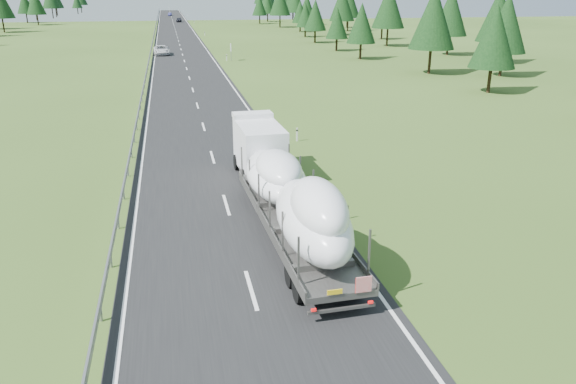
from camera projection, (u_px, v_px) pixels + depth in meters
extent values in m
cube|color=black|center=(181.00, 49.00, 104.78)|extent=(10.00, 400.00, 0.02)
cube|color=slate|center=(152.00, 46.00, 103.56)|extent=(0.08, 400.00, 0.32)
cube|color=silver|center=(297.00, 135.00, 41.49)|extent=(0.12, 0.07, 1.00)
cube|color=black|center=(297.00, 130.00, 41.38)|extent=(0.13, 0.08, 0.12)
cube|color=silver|center=(227.00, 58.00, 87.47)|extent=(0.12, 0.07, 1.00)
cube|color=black|center=(227.00, 55.00, 87.36)|extent=(0.13, 0.08, 0.12)
cube|color=silver|center=(205.00, 34.00, 133.46)|extent=(0.12, 0.07, 1.00)
cube|color=black|center=(205.00, 32.00, 133.35)|extent=(0.13, 0.08, 0.12)
cube|color=silver|center=(194.00, 22.00, 179.44)|extent=(0.12, 0.07, 1.00)
cube|color=black|center=(194.00, 21.00, 179.33)|extent=(0.13, 0.08, 0.12)
cube|color=silver|center=(188.00, 15.00, 225.43)|extent=(0.12, 0.07, 1.00)
cube|color=black|center=(188.00, 14.00, 225.32)|extent=(0.13, 0.08, 0.12)
cube|color=silver|center=(184.00, 10.00, 271.41)|extent=(0.12, 0.07, 1.00)
cube|color=black|center=(184.00, 10.00, 271.30)|extent=(0.13, 0.08, 0.12)
cube|color=silver|center=(181.00, 7.00, 317.39)|extent=(0.12, 0.07, 1.00)
cube|color=black|center=(181.00, 7.00, 317.28)|extent=(0.13, 0.08, 0.12)
cylinder|color=slate|center=(231.00, 54.00, 87.44)|extent=(0.08, 0.08, 2.00)
cube|color=silver|center=(231.00, 48.00, 87.09)|extent=(0.05, 0.90, 1.20)
cylinder|color=black|center=(501.00, 62.00, 71.71)|extent=(0.36, 0.36, 3.51)
cone|color=black|center=(506.00, 23.00, 70.04)|extent=(5.45, 5.45, 7.30)
cylinder|color=black|center=(494.00, 50.00, 84.34)|extent=(0.36, 0.36, 3.77)
cone|color=black|center=(498.00, 14.00, 82.55)|extent=(5.86, 5.86, 7.85)
cylinder|color=black|center=(448.00, 44.00, 94.58)|extent=(0.36, 0.36, 3.75)
cone|color=black|center=(451.00, 11.00, 92.80)|extent=(5.84, 5.84, 7.82)
cylinder|color=black|center=(387.00, 36.00, 109.11)|extent=(0.36, 0.36, 4.03)
cone|color=black|center=(389.00, 5.00, 107.19)|extent=(6.27, 6.27, 8.40)
cylinder|color=black|center=(382.00, 32.00, 124.15)|extent=(0.36, 0.36, 2.99)
cone|color=black|center=(383.00, 13.00, 122.73)|extent=(4.65, 4.65, 6.23)
cylinder|color=black|center=(341.00, 27.00, 135.19)|extent=(0.36, 0.36, 3.90)
cone|color=black|center=(342.00, 3.00, 133.33)|extent=(6.06, 6.06, 8.12)
cylinder|color=black|center=(348.00, 23.00, 147.53)|extent=(0.36, 0.36, 4.03)
cone|color=black|center=(349.00, 1.00, 145.62)|extent=(6.26, 6.26, 8.39)
cylinder|color=black|center=(347.00, 21.00, 160.83)|extent=(0.36, 0.36, 3.38)
cone|color=black|center=(348.00, 4.00, 159.23)|extent=(5.25, 5.25, 7.04)
cylinder|color=black|center=(307.00, 20.00, 172.02)|extent=(0.36, 0.36, 3.12)
cone|color=black|center=(307.00, 5.00, 170.53)|extent=(4.85, 4.85, 6.50)
cylinder|color=black|center=(296.00, 16.00, 187.47)|extent=(0.36, 0.36, 3.74)
cone|color=black|center=(296.00, 0.00, 185.70)|extent=(5.82, 5.82, 7.79)
cylinder|color=black|center=(293.00, 16.00, 200.68)|extent=(0.36, 0.36, 2.92)
cone|color=black|center=(293.00, 4.00, 199.29)|extent=(4.54, 4.54, 6.08)
cylinder|color=black|center=(293.00, 12.00, 214.51)|extent=(0.36, 0.36, 4.21)
cylinder|color=black|center=(286.00, 11.00, 227.42)|extent=(0.36, 0.36, 4.14)
cylinder|color=black|center=(268.00, 10.00, 234.54)|extent=(0.36, 0.36, 3.98)
cylinder|color=black|center=(278.00, 10.00, 248.86)|extent=(0.36, 0.36, 3.53)
cylinder|color=black|center=(269.00, 8.00, 262.33)|extent=(0.36, 0.36, 4.14)
cylinder|color=black|center=(261.00, 7.00, 274.17)|extent=(0.36, 0.36, 4.20)
cylinder|color=black|center=(490.00, 78.00, 60.42)|extent=(0.36, 0.36, 3.15)
cone|color=black|center=(495.00, 36.00, 58.92)|extent=(4.89, 4.89, 6.55)
cylinder|color=black|center=(430.00, 59.00, 73.78)|extent=(0.36, 0.36, 3.81)
cone|color=black|center=(433.00, 17.00, 71.98)|extent=(5.92, 5.92, 7.93)
cylinder|color=black|center=(360.00, 50.00, 89.16)|extent=(0.36, 0.36, 2.95)
cone|color=black|center=(362.00, 23.00, 87.75)|extent=(4.59, 4.59, 6.15)
cylinder|color=black|center=(337.00, 44.00, 101.07)|extent=(0.36, 0.36, 2.58)
cone|color=black|center=(337.00, 23.00, 99.85)|extent=(4.01, 4.01, 5.37)
cylinder|color=black|center=(315.00, 36.00, 115.97)|extent=(0.36, 0.36, 2.95)
cone|color=black|center=(315.00, 15.00, 114.57)|extent=(4.58, 4.58, 6.14)
cylinder|color=black|center=(305.00, 31.00, 129.94)|extent=(0.36, 0.36, 2.65)
cone|color=black|center=(305.00, 14.00, 128.68)|extent=(4.12, 4.12, 5.52)
cylinder|color=black|center=(300.00, 27.00, 144.98)|extent=(0.36, 0.36, 2.69)
cone|color=black|center=(300.00, 11.00, 143.70)|extent=(4.18, 4.18, 5.59)
cylinder|color=black|center=(280.00, 20.00, 161.68)|extent=(0.36, 0.36, 3.94)
cone|color=black|center=(280.00, 0.00, 159.81)|extent=(6.13, 6.13, 8.21)
cylinder|color=black|center=(260.00, 19.00, 177.68)|extent=(0.36, 0.36, 3.02)
cone|color=black|center=(259.00, 5.00, 176.24)|extent=(4.69, 4.69, 6.28)
cylinder|color=black|center=(268.00, 17.00, 189.50)|extent=(0.36, 0.36, 3.08)
cone|color=black|center=(267.00, 4.00, 188.04)|extent=(4.79, 4.79, 6.42)
cylinder|color=black|center=(3.00, 24.00, 143.04)|extent=(0.36, 0.36, 4.13)
cylinder|color=black|center=(38.00, 19.00, 171.86)|extent=(0.36, 0.36, 3.65)
cone|color=black|center=(35.00, 1.00, 170.13)|extent=(5.68, 5.68, 7.61)
cylinder|color=black|center=(27.00, 17.00, 183.42)|extent=(0.36, 0.36, 3.37)
cone|color=black|center=(25.00, 2.00, 181.82)|extent=(5.25, 5.25, 7.02)
cylinder|color=black|center=(36.00, 15.00, 196.77)|extent=(0.36, 0.36, 3.83)
cylinder|color=black|center=(53.00, 12.00, 210.13)|extent=(0.36, 0.36, 4.22)
cylinder|color=black|center=(56.00, 12.00, 218.40)|extent=(0.36, 0.36, 3.98)
cylinder|color=black|center=(57.00, 11.00, 230.91)|extent=(0.36, 0.36, 3.78)
cylinder|color=black|center=(78.00, 11.00, 246.13)|extent=(0.36, 0.36, 2.88)
cone|color=black|center=(77.00, 1.00, 244.76)|extent=(4.48, 4.48, 6.01)
cylinder|color=black|center=(81.00, 8.00, 258.08)|extent=(0.36, 0.36, 4.04)
cube|color=white|center=(260.00, 147.00, 33.17)|extent=(2.60, 4.92, 2.71)
cube|color=black|center=(253.00, 130.00, 35.27)|extent=(2.23, 0.16, 1.35)
cube|color=white|center=(254.00, 115.00, 34.61)|extent=(2.46, 1.25, 0.29)
cube|color=#5D5B58|center=(263.00, 173.00, 32.73)|extent=(2.52, 2.99, 0.24)
cylinder|color=black|center=(238.00, 162.00, 35.02)|extent=(0.37, 0.98, 0.97)
cylinder|color=black|center=(273.00, 160.00, 35.45)|extent=(0.37, 0.98, 0.97)
cylinder|color=black|center=(245.00, 177.00, 32.17)|extent=(0.37, 0.98, 0.97)
cylinder|color=black|center=(283.00, 175.00, 32.60)|extent=(0.37, 0.98, 0.97)
cube|color=#5D5B58|center=(293.00, 221.00, 25.04)|extent=(3.11, 13.62, 0.25)
cube|color=#5D5B58|center=(264.00, 219.00, 24.71)|extent=(0.56, 13.53, 0.23)
cube|color=#5D5B58|center=(321.00, 214.00, 25.21)|extent=(0.56, 13.53, 0.23)
cube|color=#5D5B58|center=(292.00, 261.00, 19.10)|extent=(0.07, 0.07, 1.84)
cube|color=#5D5B58|center=(364.00, 254.00, 19.60)|extent=(0.07, 0.07, 1.84)
cube|color=#5D5B58|center=(279.00, 234.00, 21.24)|extent=(0.07, 0.07, 1.84)
cube|color=#5D5B58|center=(344.00, 228.00, 21.73)|extent=(0.07, 0.07, 1.84)
cube|color=#5D5B58|center=(268.00, 211.00, 23.37)|extent=(0.07, 0.07, 1.84)
cube|color=#5D5B58|center=(328.00, 207.00, 23.87)|extent=(0.07, 0.07, 1.84)
cube|color=#5D5B58|center=(260.00, 193.00, 25.51)|extent=(0.07, 0.07, 1.84)
cube|color=#5D5B58|center=(314.00, 189.00, 26.00)|extent=(0.07, 0.07, 1.84)
cube|color=#5D5B58|center=(252.00, 177.00, 27.64)|extent=(0.07, 0.07, 1.84)
cube|color=#5D5B58|center=(303.00, 174.00, 28.14)|extent=(0.07, 0.07, 1.84)
cube|color=#5D5B58|center=(246.00, 163.00, 29.77)|extent=(0.07, 0.07, 1.84)
cube|color=#5D5B58|center=(293.00, 161.00, 30.27)|extent=(0.07, 0.07, 1.84)
cylinder|color=black|center=(295.00, 290.00, 20.18)|extent=(0.42, 0.98, 0.97)
cylinder|color=black|center=(351.00, 284.00, 20.59)|extent=(0.42, 0.98, 0.97)
cylinder|color=black|center=(288.00, 275.00, 21.24)|extent=(0.42, 0.98, 0.97)
cylinder|color=black|center=(342.00, 269.00, 21.65)|extent=(0.42, 0.98, 0.97)
cube|color=#5D5B58|center=(335.00, 310.00, 19.02)|extent=(2.42, 0.21, 0.12)
cube|color=red|center=(357.00, 286.00, 18.80)|extent=(0.58, 0.06, 0.58)
cube|color=yellow|center=(327.00, 293.00, 18.65)|extent=(0.53, 0.06, 0.17)
cube|color=red|center=(306.00, 310.00, 18.71)|extent=(0.18, 0.06, 0.10)
cube|color=red|center=(364.00, 304.00, 19.10)|extent=(0.18, 0.06, 0.10)
ellipsoid|color=white|center=(310.00, 220.00, 21.74)|extent=(2.84, 7.01, 2.45)
ellipsoid|color=white|center=(316.00, 207.00, 20.65)|extent=(2.13, 4.45, 1.96)
ellipsoid|color=white|center=(278.00, 175.00, 27.89)|extent=(3.06, 7.07, 1.85)
ellipsoid|color=white|center=(281.00, 168.00, 26.86)|extent=(2.29, 4.49, 1.48)
imported|color=silver|center=(161.00, 50.00, 95.22)|extent=(2.80, 5.70, 1.56)
imported|color=black|center=(179.00, 20.00, 187.28)|extent=(1.91, 4.44, 1.50)
imported|color=#1B1D4C|center=(170.00, 14.00, 229.35)|extent=(1.69, 3.95, 1.27)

